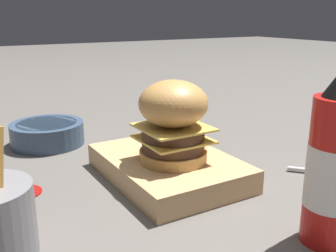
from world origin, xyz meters
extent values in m
plane|color=#5B5651|center=(0.00, 0.00, 0.00)|extent=(6.00, 6.00, 0.00)
cube|color=tan|center=(-0.04, 0.04, 0.02)|extent=(0.24, 0.18, 0.04)
cylinder|color=tan|center=(-0.02, 0.03, 0.04)|extent=(0.10, 0.10, 0.02)
cylinder|color=#4C3323|center=(-0.02, 0.03, 0.06)|extent=(0.10, 0.10, 0.02)
cube|color=#EAC656|center=(-0.02, 0.03, 0.07)|extent=(0.10, 0.10, 0.00)
cylinder|color=#4C3323|center=(-0.02, 0.03, 0.08)|extent=(0.10, 0.10, 0.02)
cube|color=#EAC656|center=(-0.02, 0.03, 0.09)|extent=(0.10, 0.10, 0.00)
ellipsoid|color=tan|center=(-0.02, 0.03, 0.13)|extent=(0.10, 0.10, 0.07)
cylinder|color=red|center=(0.21, 0.10, 0.08)|extent=(0.06, 0.06, 0.17)
cylinder|color=white|center=(0.21, 0.10, 0.08)|extent=(0.06, 0.06, 0.07)
cylinder|color=#384C66|center=(-0.31, -0.08, 0.02)|extent=(0.14, 0.14, 0.04)
cylinder|color=beige|center=(-0.31, -0.08, 0.04)|extent=(0.12, 0.12, 0.01)
cylinder|color=silver|center=(0.09, 0.27, 0.01)|extent=(0.11, 0.10, 0.01)
cylinder|color=#9E140F|center=(-0.10, -0.17, 0.00)|extent=(0.05, 0.05, 0.00)
camera|label=1|loc=(0.46, -0.26, 0.25)|focal=42.00mm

